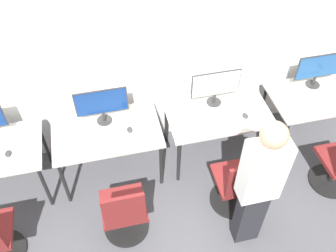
{
  "coord_description": "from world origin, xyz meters",
  "views": [
    {
      "loc": [
        -0.6,
        -2.42,
        3.71
      ],
      "look_at": [
        0.0,
        0.14,
        0.86
      ],
      "focal_mm": 40.0,
      "sensor_mm": 36.0,
      "label": 1
    }
  ],
  "objects_px": {
    "mouse_far_left": "(8,154)",
    "monitor_far_right": "(318,68)",
    "keyboard_left": "(107,136)",
    "office_chair_right": "(237,186)",
    "person_right": "(259,184)",
    "keyboard_far_right": "(325,100)",
    "office_chair_left": "(125,214)",
    "keyboard_right": "(222,120)",
    "monitor_right": "(216,86)",
    "monitor_left": "(102,104)",
    "mouse_left": "(130,130)",
    "mouse_right": "(245,116)"
  },
  "relations": [
    {
      "from": "mouse_far_left",
      "to": "monitor_far_right",
      "type": "relative_size",
      "value": 0.16
    },
    {
      "from": "keyboard_left",
      "to": "monitor_far_right",
      "type": "relative_size",
      "value": 0.67
    },
    {
      "from": "office_chair_right",
      "to": "person_right",
      "type": "height_order",
      "value": "person_right"
    },
    {
      "from": "keyboard_far_right",
      "to": "office_chair_left",
      "type": "bearing_deg",
      "value": -163.64
    },
    {
      "from": "person_right",
      "to": "office_chair_right",
      "type": "bearing_deg",
      "value": 88.69
    },
    {
      "from": "monitor_far_right",
      "to": "keyboard_right",
      "type": "bearing_deg",
      "value": -165.68
    },
    {
      "from": "monitor_right",
      "to": "office_chair_right",
      "type": "relative_size",
      "value": 0.62
    },
    {
      "from": "mouse_far_left",
      "to": "monitor_left",
      "type": "xyz_separation_m",
      "value": [
        1.01,
        0.26,
        0.24
      ]
    },
    {
      "from": "monitor_left",
      "to": "person_right",
      "type": "distance_m",
      "value": 1.8
    },
    {
      "from": "mouse_far_left",
      "to": "keyboard_right",
      "type": "bearing_deg",
      "value": -1.06
    },
    {
      "from": "monitor_right",
      "to": "keyboard_left",
      "type": "bearing_deg",
      "value": -169.09
    },
    {
      "from": "mouse_left",
      "to": "office_chair_left",
      "type": "bearing_deg",
      "value": -104.72
    },
    {
      "from": "office_chair_left",
      "to": "keyboard_right",
      "type": "xyz_separation_m",
      "value": [
        1.22,
        0.7,
        0.35
      ]
    },
    {
      "from": "mouse_left",
      "to": "office_chair_right",
      "type": "bearing_deg",
      "value": -36.03
    },
    {
      "from": "mouse_left",
      "to": "monitor_far_right",
      "type": "distance_m",
      "value": 2.31
    },
    {
      "from": "mouse_left",
      "to": "person_right",
      "type": "relative_size",
      "value": 0.05
    },
    {
      "from": "mouse_far_left",
      "to": "monitor_right",
      "type": "xyz_separation_m",
      "value": [
        2.28,
        0.26,
        0.24
      ]
    },
    {
      "from": "office_chair_right",
      "to": "keyboard_far_right",
      "type": "bearing_deg",
      "value": 27.62
    },
    {
      "from": "monitor_left",
      "to": "monitor_right",
      "type": "height_order",
      "value": "same"
    },
    {
      "from": "monitor_right",
      "to": "office_chair_left",
      "type": "bearing_deg",
      "value": -140.65
    },
    {
      "from": "office_chair_left",
      "to": "mouse_right",
      "type": "distance_m",
      "value": 1.69
    },
    {
      "from": "office_chair_left",
      "to": "monitor_far_right",
      "type": "distance_m",
      "value": 2.76
    },
    {
      "from": "keyboard_left",
      "to": "monitor_right",
      "type": "xyz_separation_m",
      "value": [
        1.27,
        0.24,
        0.24
      ]
    },
    {
      "from": "monitor_far_right",
      "to": "keyboard_far_right",
      "type": "relative_size",
      "value": 1.48
    },
    {
      "from": "keyboard_far_right",
      "to": "keyboard_left",
      "type": "bearing_deg",
      "value": 179.35
    },
    {
      "from": "monitor_far_right",
      "to": "mouse_left",
      "type": "bearing_deg",
      "value": -173.99
    },
    {
      "from": "office_chair_right",
      "to": "mouse_far_left",
      "type": "bearing_deg",
      "value": 163.1
    },
    {
      "from": "keyboard_right",
      "to": "person_right",
      "type": "distance_m",
      "value": 1.03
    },
    {
      "from": "keyboard_right",
      "to": "keyboard_far_right",
      "type": "xyz_separation_m",
      "value": [
        1.27,
        0.03,
        0.0
      ]
    },
    {
      "from": "mouse_left",
      "to": "keyboard_far_right",
      "type": "xyz_separation_m",
      "value": [
        2.28,
        -0.05,
        -0.01
      ]
    },
    {
      "from": "office_chair_right",
      "to": "person_right",
      "type": "relative_size",
      "value": 0.53
    },
    {
      "from": "office_chair_left",
      "to": "mouse_right",
      "type": "relative_size",
      "value": 10.01
    },
    {
      "from": "keyboard_left",
      "to": "mouse_left",
      "type": "bearing_deg",
      "value": 5.93
    },
    {
      "from": "monitor_right",
      "to": "person_right",
      "type": "height_order",
      "value": "person_right"
    },
    {
      "from": "keyboard_left",
      "to": "office_chair_left",
      "type": "xyz_separation_m",
      "value": [
        0.04,
        -0.76,
        -0.35
      ]
    },
    {
      "from": "monitor_right",
      "to": "mouse_right",
      "type": "relative_size",
      "value": 6.22
    },
    {
      "from": "keyboard_left",
      "to": "office_chair_right",
      "type": "xyz_separation_m",
      "value": [
        1.25,
        -0.7,
        -0.35
      ]
    },
    {
      "from": "mouse_far_left",
      "to": "monitor_right",
      "type": "height_order",
      "value": "monitor_right"
    },
    {
      "from": "office_chair_left",
      "to": "mouse_right",
      "type": "bearing_deg",
      "value": 25.12
    },
    {
      "from": "monitor_left",
      "to": "mouse_left",
      "type": "xyz_separation_m",
      "value": [
        0.25,
        -0.22,
        -0.24
      ]
    },
    {
      "from": "monitor_left",
      "to": "keyboard_left",
      "type": "relative_size",
      "value": 1.48
    },
    {
      "from": "monitor_right",
      "to": "mouse_right",
      "type": "height_order",
      "value": "monitor_right"
    },
    {
      "from": "office_chair_right",
      "to": "monitor_left",
      "type": "bearing_deg",
      "value": 142.94
    },
    {
      "from": "office_chair_left",
      "to": "monitor_right",
      "type": "height_order",
      "value": "monitor_right"
    },
    {
      "from": "person_right",
      "to": "office_chair_left",
      "type": "bearing_deg",
      "value": 165.59
    },
    {
      "from": "monitor_left",
      "to": "office_chair_right",
      "type": "distance_m",
      "value": 1.67
    },
    {
      "from": "keyboard_left",
      "to": "office_chair_right",
      "type": "bearing_deg",
      "value": -29.34
    },
    {
      "from": "monitor_left",
      "to": "keyboard_right",
      "type": "height_order",
      "value": "monitor_left"
    },
    {
      "from": "mouse_left",
      "to": "monitor_far_right",
      "type": "xyz_separation_m",
      "value": [
        2.28,
        0.24,
        0.24
      ]
    },
    {
      "from": "keyboard_right",
      "to": "keyboard_far_right",
      "type": "height_order",
      "value": "same"
    }
  ]
}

